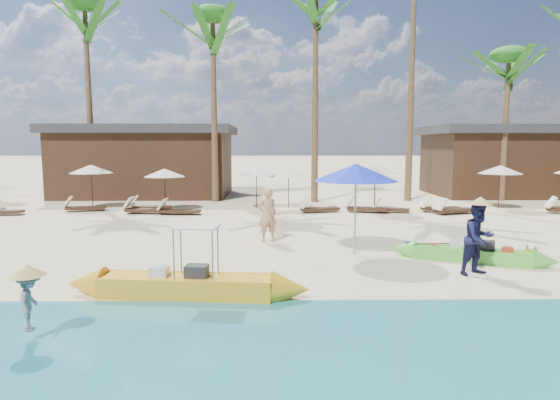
{
  "coord_description": "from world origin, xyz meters",
  "views": [
    {
      "loc": [
        -0.1,
        -11.69,
        3.16
      ],
      "look_at": [
        0.08,
        2.0,
        1.53
      ],
      "focal_mm": 30.0,
      "sensor_mm": 36.0,
      "label": 1
    }
  ],
  "objects_px": {
    "green_canoe": "(470,254)",
    "blue_umbrella": "(356,172)",
    "yellow_canoe": "(186,285)",
    "tourist": "(267,215)"
  },
  "relations": [
    {
      "from": "yellow_canoe",
      "to": "green_canoe",
      "type": "bearing_deg",
      "value": 27.12
    },
    {
      "from": "green_canoe",
      "to": "blue_umbrella",
      "type": "distance_m",
      "value": 3.81
    },
    {
      "from": "green_canoe",
      "to": "yellow_canoe",
      "type": "height_order",
      "value": "yellow_canoe"
    },
    {
      "from": "yellow_canoe",
      "to": "blue_umbrella",
      "type": "height_order",
      "value": "blue_umbrella"
    },
    {
      "from": "yellow_canoe",
      "to": "tourist",
      "type": "distance_m",
      "value": 5.77
    },
    {
      "from": "tourist",
      "to": "blue_umbrella",
      "type": "bearing_deg",
      "value": 123.94
    },
    {
      "from": "tourist",
      "to": "green_canoe",
      "type": "bearing_deg",
      "value": 132.71
    },
    {
      "from": "tourist",
      "to": "blue_umbrella",
      "type": "distance_m",
      "value": 3.43
    },
    {
      "from": "yellow_canoe",
      "to": "blue_umbrella",
      "type": "bearing_deg",
      "value": 47.5
    },
    {
      "from": "yellow_canoe",
      "to": "blue_umbrella",
      "type": "xyz_separation_m",
      "value": [
        4.17,
        3.76,
        2.13
      ]
    }
  ]
}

